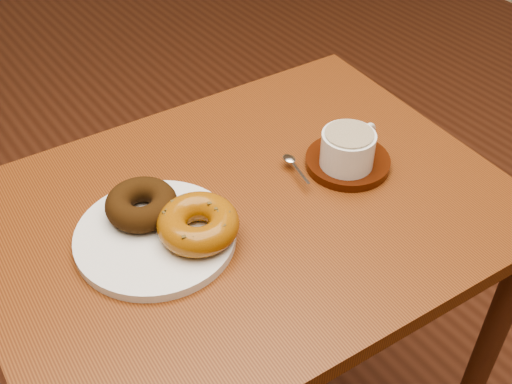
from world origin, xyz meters
TOP-DOWN VIEW (x-y plane):
  - cafe_table at (-0.11, 0.09)m, footprint 0.90×0.70m
  - donut_plate at (-0.27, 0.11)m, footprint 0.31×0.31m
  - donut_cinnamon at (-0.27, 0.16)m, footprint 0.16×0.16m
  - donut_caramel at (-0.22, 0.07)m, footprint 0.15×0.15m
  - saucer at (0.10, 0.07)m, footprint 0.17×0.17m
  - coffee_cup at (0.08, 0.06)m, footprint 0.12×0.09m
  - teaspoon at (0.01, 0.12)m, footprint 0.03×0.09m

SIDE VIEW (x-z plane):
  - cafe_table at x=-0.11m, z-range 0.28..1.09m
  - donut_plate at x=-0.27m, z-range 0.81..0.83m
  - saucer at x=0.10m, z-range 0.81..0.83m
  - teaspoon at x=0.01m, z-range 0.83..0.83m
  - donut_cinnamon at x=-0.27m, z-range 0.83..0.87m
  - donut_caramel at x=-0.22m, z-range 0.83..0.87m
  - coffee_cup at x=0.08m, z-range 0.83..0.89m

